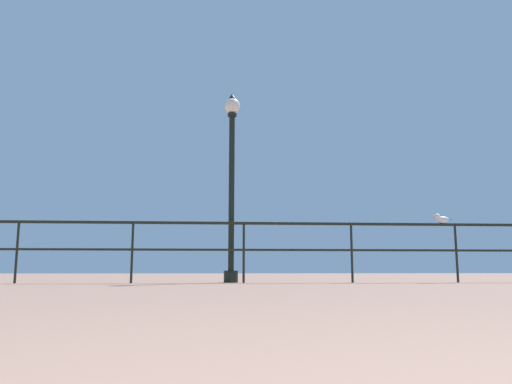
{
  "coord_description": "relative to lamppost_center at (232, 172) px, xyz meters",
  "views": [
    {
      "loc": [
        -0.45,
        0.02,
        0.25
      ],
      "look_at": [
        0.19,
        8.67,
        1.6
      ],
      "focal_mm": 34.82,
      "sensor_mm": 36.0,
      "label": 1
    }
  ],
  "objects": [
    {
      "name": "lamppost_center",
      "position": [
        0.0,
        0.0,
        0.0
      ],
      "size": [
        0.31,
        0.31,
        3.68
      ],
      "color": "black",
      "rests_on": "ground_plane"
    },
    {
      "name": "pier_railing",
      "position": [
        0.23,
        -0.24,
        -1.28
      ],
      "size": [
        24.26,
        0.05,
        1.11
      ],
      "color": "black",
      "rests_on": "ground_plane"
    },
    {
      "name": "seagull_on_rail",
      "position": [
        4.01,
        -0.24,
        -0.9
      ],
      "size": [
        0.39,
        0.16,
        0.18
      ],
      "color": "white",
      "rests_on": "pier_railing"
    }
  ]
}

